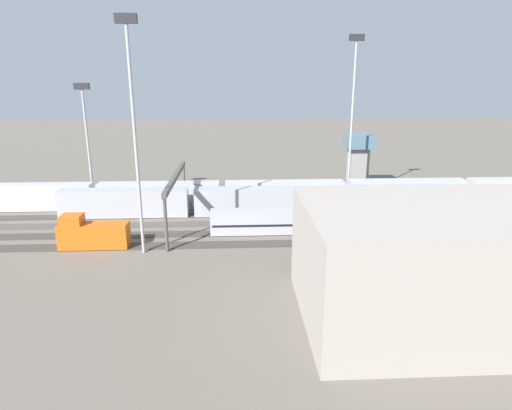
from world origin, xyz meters
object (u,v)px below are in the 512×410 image
at_px(train_on_track_0, 285,194).
at_px(control_tower, 358,157).
at_px(train_on_track_4, 92,234).
at_px(maintenance_shed, 474,263).
at_px(light_mast_0, 86,127).
at_px(signal_gantry, 175,183).
at_px(light_mast_1, 133,112).
at_px(train_on_track_1, 258,201).
at_px(train_on_track_3, 428,219).
at_px(light_mast_2, 353,101).

height_order(train_on_track_0, control_tower, control_tower).
bearing_deg(train_on_track_4, maintenance_shed, 154.58).
bearing_deg(light_mast_0, signal_gantry, 143.73).
bearing_deg(train_on_track_4, light_mast_1, 163.60).
height_order(train_on_track_0, light_mast_1, light_mast_1).
bearing_deg(light_mast_1, train_on_track_0, -135.86).
bearing_deg(train_on_track_1, train_on_track_4, 30.64).
height_order(light_mast_0, signal_gantry, light_mast_0).
xyz_separation_m(signal_gantry, maintenance_shed, (-34.44, 31.71, -1.42)).
bearing_deg(train_on_track_0, light_mast_0, -5.05).
relative_size(signal_gantry, control_tower, 1.99).
bearing_deg(control_tower, light_mast_1, 40.55).
bearing_deg(light_mast_0, train_on_track_0, 174.95).
xyz_separation_m(train_on_track_0, light_mast_1, (22.99, 22.32, 17.35)).
bearing_deg(light_mast_0, train_on_track_3, 162.97).
bearing_deg(light_mast_1, light_mast_2, -144.63).
distance_m(train_on_track_4, train_on_track_3, 53.15).
bearing_deg(light_mast_2, control_tower, -115.84).
height_order(light_mast_0, light_mast_1, light_mast_1).
xyz_separation_m(train_on_track_0, light_mast_0, (37.80, -3.34, 12.64)).
xyz_separation_m(light_mast_1, maintenance_shed, (-37.80, 19.39, -13.96)).
xyz_separation_m(train_on_track_4, train_on_track_0, (-30.86, -20.00, 0.46)).
xyz_separation_m(train_on_track_0, light_mast_2, (-13.38, -3.50, 17.38)).
relative_size(train_on_track_4, maintenance_shed, 0.28).
distance_m(train_on_track_3, light_mast_2, 27.23).
distance_m(light_mast_1, maintenance_shed, 44.72).
bearing_deg(light_mast_2, light_mast_0, 0.18).
bearing_deg(light_mast_0, light_mast_1, 120.00).
distance_m(train_on_track_4, signal_gantry, 15.94).
xyz_separation_m(train_on_track_1, maintenance_shed, (-20.34, 36.71, 3.39)).
bearing_deg(train_on_track_4, signal_gantry, -138.33).
height_order(light_mast_2, maintenance_shed, light_mast_2).
relative_size(train_on_track_4, train_on_track_3, 0.14).
bearing_deg(train_on_track_1, signal_gantry, 19.54).
bearing_deg(train_on_track_3, train_on_track_1, -19.93).
bearing_deg(signal_gantry, maintenance_shed, 137.36).
bearing_deg(train_on_track_3, signal_gantry, -6.84).
relative_size(light_mast_0, maintenance_shed, 0.67).
bearing_deg(signal_gantry, light_mast_1, 74.71).
distance_m(light_mast_2, maintenance_shed, 47.34).
xyz_separation_m(train_on_track_3, light_mast_1, (45.04, 7.32, 17.97)).
relative_size(train_on_track_4, light_mast_0, 0.43).
bearing_deg(train_on_track_4, light_mast_0, -73.43).
bearing_deg(light_mast_2, light_mast_1, 35.37).
xyz_separation_m(train_on_track_1, light_mast_1, (17.46, 17.32, 17.35)).
relative_size(train_on_track_3, light_mast_2, 2.22).
height_order(train_on_track_1, train_on_track_3, train_on_track_1).
xyz_separation_m(train_on_track_1, light_mast_2, (-18.91, -8.50, 17.38)).
bearing_deg(light_mast_2, train_on_track_4, 27.98).
xyz_separation_m(light_mast_0, light_mast_2, (-51.18, -0.16, 4.74)).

